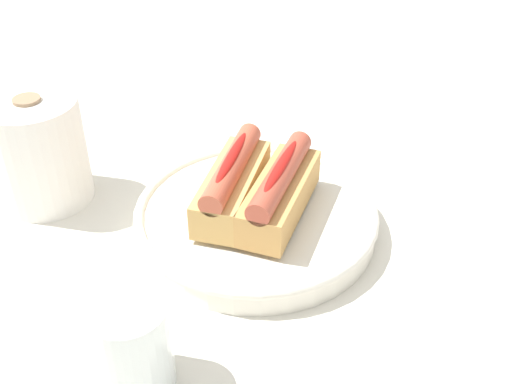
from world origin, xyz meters
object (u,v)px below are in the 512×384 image
at_px(hotdog_front, 280,191).
at_px(hotdog_back, 232,182).
at_px(paper_towel_roll, 39,151).
at_px(water_glass, 132,349).
at_px(serving_bowl, 256,217).

bearing_deg(hotdog_front, hotdog_back, 92.52).
bearing_deg(hotdog_front, paper_towel_roll, 95.63).
height_order(water_glass, paper_towel_roll, paper_towel_roll).
relative_size(serving_bowl, hotdog_front, 1.82).
xyz_separation_m(serving_bowl, water_glass, (-0.23, 0.02, 0.02)).
height_order(serving_bowl, hotdog_front, hotdog_front).
height_order(hotdog_back, water_glass, hotdog_back).
bearing_deg(water_glass, paper_towel_roll, 49.24).
height_order(hotdog_front, hotdog_back, same).
bearing_deg(serving_bowl, paper_towel_roll, 95.95).
bearing_deg(serving_bowl, hotdog_back, 92.52).
xyz_separation_m(hotdog_front, hotdog_back, (-0.00, 0.05, 0.00)).
distance_m(hotdog_front, water_glass, 0.24).
xyz_separation_m(water_glass, paper_towel_roll, (0.20, 0.24, 0.02)).
relative_size(hotdog_front, paper_towel_roll, 1.12).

